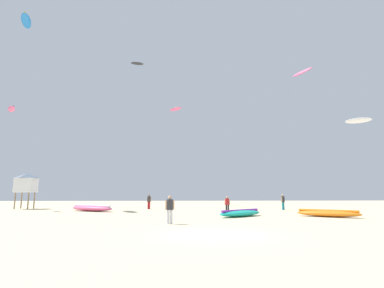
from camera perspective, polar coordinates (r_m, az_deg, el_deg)
ground_plane at (r=14.03m, az=4.59°, el=-16.72°), size 120.00×120.00×0.00m
person_foreground at (r=18.58m, az=-4.23°, el=-11.86°), size 0.55×0.38×1.68m
person_midground at (r=35.01m, az=16.85°, el=-10.25°), size 0.48×0.39×1.71m
person_left at (r=28.11m, az=6.70°, el=-11.09°), size 0.50×0.35×1.56m
person_right at (r=35.68m, az=-8.15°, el=-10.54°), size 0.50×0.38×1.69m
kite_grounded_near at (r=26.06m, az=24.36°, el=-11.89°), size 4.53×3.95×0.57m
kite_grounded_mid at (r=24.50m, az=9.18°, el=-12.81°), size 4.44×3.93×0.55m
kite_grounded_far at (r=32.85m, az=-18.48°, el=-11.45°), size 5.44×4.27×0.66m
lifeguard_tower at (r=41.02m, az=-28.89°, el=-6.43°), size 2.30×2.30×4.15m
kite_aloft_0 at (r=40.55m, az=-31.04°, el=5.72°), size 2.09×2.35×0.63m
kite_aloft_1 at (r=48.23m, az=-28.91°, el=19.75°), size 2.48×4.19×0.53m
kite_aloft_2 at (r=57.11m, az=-10.34°, el=14.77°), size 2.36×1.09×0.51m
kite_aloft_3 at (r=45.44m, az=-3.16°, el=6.62°), size 2.24×2.40×0.47m
kite_aloft_4 at (r=56.83m, az=20.14°, el=12.65°), size 2.90×4.54×1.11m
kite_aloft_5 at (r=42.38m, az=29.00°, el=3.92°), size 2.91×2.31×0.75m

